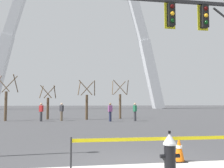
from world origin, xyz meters
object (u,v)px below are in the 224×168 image
monument_arch (79,17)px  pedestrian_standing_center (41,112)px  pedestrian_walking_right (62,112)px  traffic_cone_by_hydrant (179,149)px  fire_hydrant (170,154)px  pedestrian_near_trees (135,112)px  pedestrian_walking_left (110,112)px

monument_arch → pedestrian_standing_center: 47.02m
pedestrian_standing_center → pedestrian_walking_right: size_ratio=1.00×
traffic_cone_by_hydrant → fire_hydrant: bearing=-123.1°
traffic_cone_by_hydrant → pedestrian_near_trees: pedestrian_near_trees is taller
fire_hydrant → pedestrian_walking_right: (-3.11, 17.20, 0.35)m
traffic_cone_by_hydrant → pedestrian_walking_right: (-3.84, 16.08, 0.46)m
monument_arch → pedestrian_standing_center: size_ratio=34.48×
pedestrian_standing_center → pedestrian_near_trees: bearing=-6.8°
pedestrian_walking_left → pedestrian_near_trees: (2.21, 0.04, 0.00)m
fire_hydrant → traffic_cone_by_hydrant: size_ratio=1.36×
traffic_cone_by_hydrant → pedestrian_walking_left: pedestrian_walking_left is taller
pedestrian_walking_left → pedestrian_near_trees: bearing=1.0°
fire_hydrant → pedestrian_walking_left: bearing=86.1°
traffic_cone_by_hydrant → pedestrian_standing_center: size_ratio=0.46×
pedestrian_walking_right → pedestrian_standing_center: bearing=-168.6°
pedestrian_near_trees → pedestrian_walking_left: bearing=-179.0°
traffic_cone_by_hydrant → pedestrian_near_trees: size_ratio=0.46×
monument_arch → pedestrian_near_trees: monument_arch is taller
traffic_cone_by_hydrant → pedestrian_near_trees: 14.99m
fire_hydrant → monument_arch: bearing=90.5°
traffic_cone_by_hydrant → pedestrian_walking_right: pedestrian_walking_right is taller
fire_hydrant → monument_arch: (-0.53, 57.72, 23.22)m
fire_hydrant → monument_arch: 62.22m
pedestrian_walking_left → pedestrian_walking_right: same height
pedestrian_standing_center → fire_hydrant: bearing=-74.0°
fire_hydrant → monument_arch: size_ratio=0.02×
fire_hydrant → pedestrian_walking_left: 15.89m
monument_arch → pedestrian_walking_left: bearing=-87.8°
pedestrian_walking_left → pedestrian_near_trees: size_ratio=1.00×
fire_hydrant → pedestrian_walking_left: size_ratio=0.62×
fire_hydrant → pedestrian_walking_right: pedestrian_walking_right is taller
traffic_cone_by_hydrant → monument_arch: (-1.26, 56.59, 23.33)m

